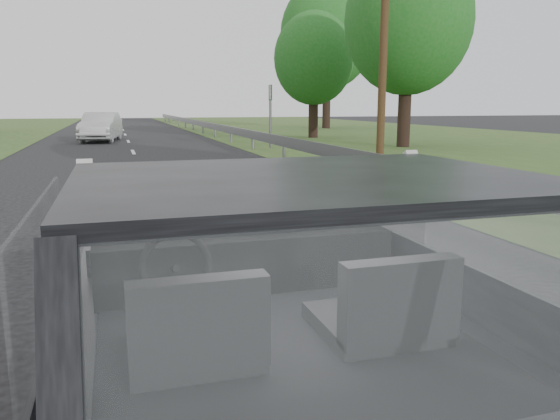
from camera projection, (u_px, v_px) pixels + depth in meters
subject_car at (276, 321)px, 2.47m from camera, size 1.80×4.00×1.45m
dashboard at (244, 258)px, 3.03m from camera, size 1.58×0.45×0.30m
driver_seat at (195, 323)px, 2.05m from camera, size 0.50×0.72×0.42m
passenger_seat at (387, 301)px, 2.28m from camera, size 0.50×0.72×0.42m
steering_wheel at (176, 267)px, 2.62m from camera, size 0.36×0.36×0.04m
cat at (276, 215)px, 3.06m from camera, size 0.55×0.23×0.24m
guardrail at (329, 151)px, 13.11m from camera, size 0.05×90.00×0.32m
other_car at (101, 127)px, 25.28m from camera, size 2.19×4.25×1.33m
highway_sign at (270, 117)px, 21.26m from camera, size 0.26×0.97×2.42m
utility_pole at (384, 30)px, 17.83m from camera, size 0.35×0.35×8.16m
tree_1 at (407, 50)px, 21.29m from camera, size 5.91×5.91×7.52m
tree_2 at (314, 77)px, 27.47m from camera, size 5.14×5.14×6.08m
tree_3 at (327, 57)px, 38.10m from camera, size 6.88×6.88×9.93m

